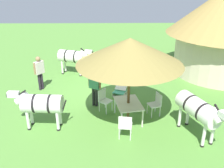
% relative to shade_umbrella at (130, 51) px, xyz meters
% --- Properties ---
extents(ground_plane, '(36.00, 36.00, 0.00)m').
position_rel_shade_umbrella_xyz_m(ground_plane, '(-1.74, -0.91, -2.73)').
color(ground_plane, '#538A38').
extents(shade_umbrella, '(3.74, 3.74, 3.19)m').
position_rel_shade_umbrella_xyz_m(shade_umbrella, '(0.00, 0.00, 0.00)').
color(shade_umbrella, brown).
rests_on(shade_umbrella, ground_plane).
extents(patio_dining_table, '(1.43, 1.11, 0.74)m').
position_rel_shade_umbrella_xyz_m(patio_dining_table, '(0.00, 0.00, -2.08)').
color(patio_dining_table, silver).
rests_on(patio_dining_table, ground_plane).
extents(patio_chair_near_hut, '(0.61, 0.60, 0.90)m').
position_rel_shade_umbrella_xyz_m(patio_chair_near_hut, '(-0.74, -0.92, -2.21)').
color(patio_chair_near_hut, white).
rests_on(patio_chair_near_hut, ground_plane).
extents(patio_chair_east_end, '(0.48, 0.50, 0.90)m').
position_rel_shade_umbrella_xyz_m(patio_chair_east_end, '(1.16, -0.18, -2.21)').
color(patio_chair_east_end, white).
rests_on(patio_chair_east_end, ground_plane).
extents(patio_chair_west_end, '(0.55, 0.54, 0.90)m').
position_rel_shade_umbrella_xyz_m(patio_chair_west_end, '(-0.37, 1.12, -2.21)').
color(patio_chair_west_end, silver).
rests_on(patio_chair_west_end, ground_plane).
extents(guest_beside_umbrella, '(0.38, 0.53, 1.63)m').
position_rel_shade_umbrella_xyz_m(guest_beside_umbrella, '(-1.15, -1.30, -1.75)').
color(guest_beside_umbrella, black).
rests_on(guest_beside_umbrella, ground_plane).
extents(standing_watcher, '(0.49, 0.44, 1.66)m').
position_rel_shade_umbrella_xyz_m(standing_watcher, '(-2.79, -3.97, -1.73)').
color(standing_watcher, '#251C29').
rests_on(standing_watcher, ground_plane).
extents(striped_lounge_chair, '(0.95, 0.80, 0.63)m').
position_rel_shade_umbrella_xyz_m(striped_lounge_chair, '(-2.12, -0.18, -2.47)').
color(striped_lounge_chair, '#3F9B77').
rests_on(striped_lounge_chair, ground_plane).
extents(zebra_nearest_camera, '(1.06, 2.03, 1.53)m').
position_rel_shade_umbrella_xyz_m(zebra_nearest_camera, '(-4.77, -2.65, -1.74)').
color(zebra_nearest_camera, silver).
rests_on(zebra_nearest_camera, ground_plane).
extents(zebra_by_umbrella, '(0.74, 2.09, 1.49)m').
position_rel_shade_umbrella_xyz_m(zebra_by_umbrella, '(0.44, -3.12, -1.77)').
color(zebra_by_umbrella, silver).
rests_on(zebra_by_umbrella, ground_plane).
extents(zebra_toward_hut, '(2.21, 1.21, 1.56)m').
position_rel_shade_umbrella_xyz_m(zebra_toward_hut, '(1.05, 2.25, -1.70)').
color(zebra_toward_hut, silver).
rests_on(zebra_toward_hut, ground_plane).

